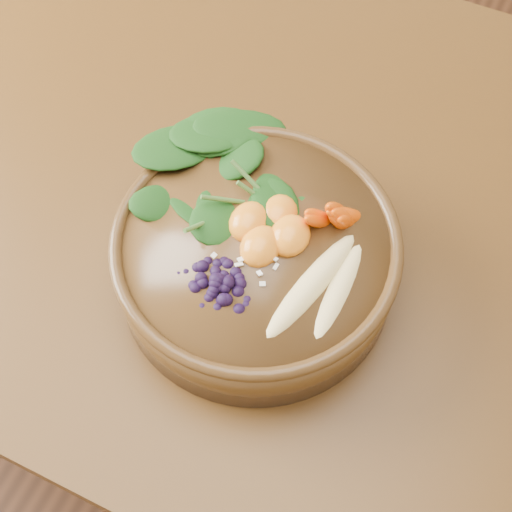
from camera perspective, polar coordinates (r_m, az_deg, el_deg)
ground at (r=1.66m, az=-6.09°, el=-6.81°), size 4.00×4.00×0.00m
dining_table at (r=1.09m, az=-9.28°, el=6.84°), size 1.60×0.90×0.75m
stoneware_bowl at (r=0.84m, az=0.00°, el=-0.34°), size 0.41×0.41×0.09m
kale_heap at (r=0.82m, az=0.42°, el=7.19°), size 0.26×0.24×0.05m
carrot_cluster at (r=0.78m, az=7.57°, el=4.71°), size 0.08×0.08×0.09m
banana_halves at (r=0.76m, az=5.65°, el=-1.96°), size 0.08×0.18×0.03m
mandarin_cluster at (r=0.79m, az=1.10°, el=2.77°), size 0.12×0.13×0.04m
blueberry_pile at (r=0.75m, az=-3.21°, el=-1.38°), size 0.18×0.15×0.05m
coconut_flakes at (r=0.78m, az=-0.96°, el=0.23°), size 0.12×0.10×0.01m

